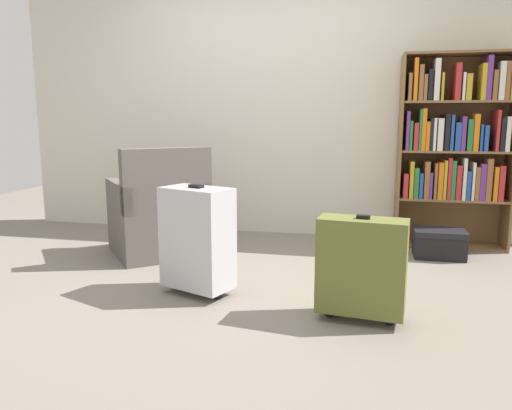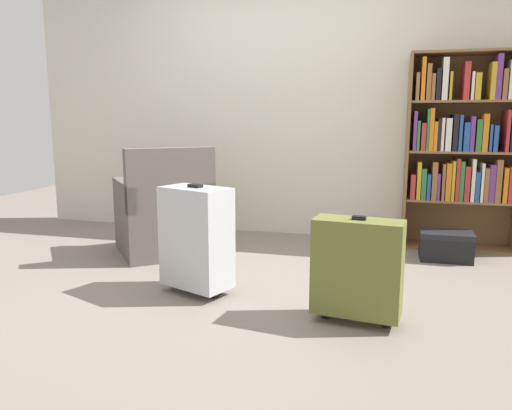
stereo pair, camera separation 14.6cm
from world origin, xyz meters
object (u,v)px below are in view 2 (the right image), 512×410
object	(u,v)px
mug	(209,257)
storage_box	(446,245)
bookshelf	(463,143)
armchair	(164,216)
suitcase_silver	(196,237)
suitcase_olive	(357,268)

from	to	relation	value
mug	storage_box	xyz separation A→B (m)	(1.81, 0.59, 0.07)
storage_box	bookshelf	bearing A→B (deg)	72.43
armchair	suitcase_silver	distance (m)	1.04
suitcase_olive	storage_box	bearing A→B (deg)	66.82
bookshelf	suitcase_olive	xyz separation A→B (m)	(-0.75, -1.85, -0.60)
bookshelf	armchair	xyz separation A→B (m)	(-2.40, -0.81, -0.60)
bookshelf	suitcase_silver	bearing A→B (deg)	-137.27
armchair	suitcase_olive	distance (m)	1.95
suitcase_olive	suitcase_silver	distance (m)	1.05
mug	armchair	bearing A→B (deg)	157.85
suitcase_silver	bookshelf	bearing A→B (deg)	42.73
storage_box	mug	bearing A→B (deg)	-161.89
armchair	mug	xyz separation A→B (m)	(0.46, -0.19, -0.27)
mug	suitcase_silver	world-z (taller)	suitcase_silver
suitcase_olive	armchair	bearing A→B (deg)	147.61
storage_box	armchair	bearing A→B (deg)	-169.96
mug	suitcase_olive	distance (m)	1.49
suitcase_olive	suitcase_silver	bearing A→B (deg)	168.26
mug	storage_box	world-z (taller)	storage_box
mug	suitcase_olive	bearing A→B (deg)	-35.88
storage_box	suitcase_silver	distance (m)	2.07
bookshelf	storage_box	xyz separation A→B (m)	(-0.13, -0.40, -0.79)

